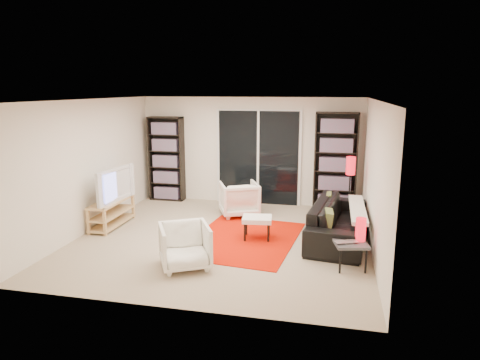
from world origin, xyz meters
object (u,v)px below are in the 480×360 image
ottoman (257,220)px  side_table (350,245)px  tv_stand (112,212)px  armchair_back (239,199)px  armchair_front (185,246)px  sofa (341,221)px  bookshelf_left (166,159)px  bookshelf_right (335,162)px  floor_lamp (350,173)px

ottoman → side_table: (1.55, -0.94, 0.01)m
tv_stand → ottoman: (2.84, -0.13, 0.08)m
armchair_back → armchair_front: armchair_back is taller
tv_stand → sofa: 4.27m
bookshelf_left → sofa: 4.46m
bookshelf_right → sofa: bearing=-86.4°
armchair_front → floor_lamp: size_ratio=0.55×
ottoman → bookshelf_left: bearing=138.9°
floor_lamp → armchair_back: bearing=-179.2°
bookshelf_left → tv_stand: (-0.29, -2.09, -0.71)m
ottoman → tv_stand: bearing=177.4°
ottoman → armchair_back: bearing=114.9°
ottoman → floor_lamp: size_ratio=0.42×
ottoman → armchair_front: bearing=-120.1°
sofa → ottoman: (-1.42, -0.31, 0.01)m
armchair_back → floor_lamp: 2.29m
armchair_back → bookshelf_left: bearing=-48.6°
armchair_front → armchair_back: bearing=57.6°
floor_lamp → bookshelf_left: bearing=168.2°
sofa → armchair_front: size_ratio=3.19×
side_table → bookshelf_right: bearing=94.4°
tv_stand → armchair_front: armchair_front is taller
bookshelf_right → armchair_front: bearing=-120.3°
armchair_front → ottoman: 1.64m
armchair_front → ottoman: armchair_front is taller
armchair_back → armchair_front: bearing=62.0°
bookshelf_left → armchair_front: 4.08m
bookshelf_left → tv_stand: 2.23m
tv_stand → armchair_front: bearing=-37.5°
sofa → side_table: (0.12, -1.24, 0.02)m
tv_stand → sofa: (4.27, 0.18, 0.07)m
bookshelf_left → side_table: bearing=-37.7°
tv_stand → side_table: 4.52m
tv_stand → armchair_front: 2.55m
side_table → armchair_back: bearing=133.7°
bookshelf_left → armchair_back: 2.22m
armchair_front → side_table: size_ratio=1.31×
tv_stand → bookshelf_left: bearing=82.0°
sofa → side_table: sofa is taller
bookshelf_left → tv_stand: bookshelf_left is taller
bookshelf_left → floor_lamp: 4.22m
tv_stand → armchair_front: (2.02, -1.55, 0.06)m
sofa → armchair_back: armchair_back is taller
armchair_front → floor_lamp: floor_lamp is taller
bookshelf_left → bookshelf_right: size_ratio=0.93×
bookshelf_left → side_table: size_ratio=3.55×
armchair_back → floor_lamp: bearing=157.1°
tv_stand → side_table: bearing=-13.6°
bookshelf_right → side_table: (0.24, -3.16, -0.70)m
bookshelf_left → armchair_front: bearing=-64.7°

